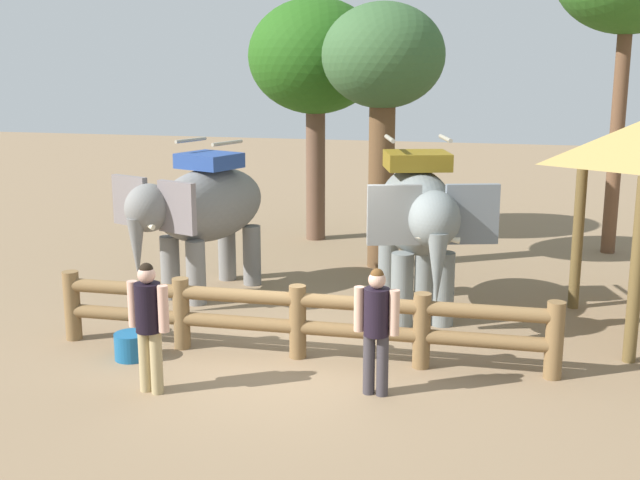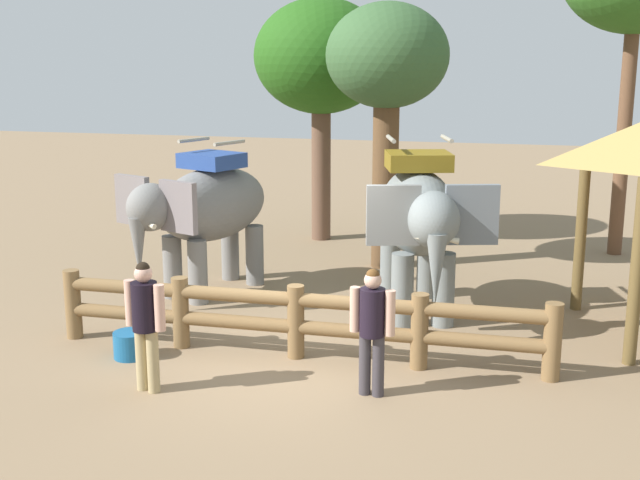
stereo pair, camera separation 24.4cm
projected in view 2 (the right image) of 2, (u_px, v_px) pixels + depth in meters
The scene contains 9 objects.
ground_plane at pixel (292, 363), 11.34m from camera, with size 60.00×60.00×0.00m, color #856C4F.
log_fence at pixel (296, 316), 11.41m from camera, with size 7.18×0.32×1.05m.
elephant_near_left at pixel (205, 209), 14.32m from camera, with size 2.34×3.26×2.74m.
elephant_center at pixel (419, 217), 13.08m from camera, with size 2.29×3.47×2.90m.
tourist_woman_in_black at pixel (145, 317), 10.18m from camera, with size 0.59×0.39×1.69m.
tourist_man_in_blue at pixel (372, 323), 10.06m from camera, with size 0.58×0.35×1.64m.
tree_back_center at pixel (321, 59), 18.08m from camera, with size 2.99×2.99×5.42m.
tree_far_right at pixel (387, 65), 15.62m from camera, with size 2.37×2.37×5.17m.
feed_bucket at pixel (130, 345), 11.50m from camera, with size 0.48×0.48×0.37m.
Camera 2 is at (3.05, -10.24, 4.17)m, focal length 45.82 mm.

